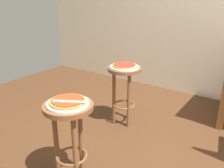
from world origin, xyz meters
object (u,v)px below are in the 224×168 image
serving_plate_middle (124,67)px  pizza_middle (124,65)px  serving_plate_foreground (68,103)px  pizza_foreground (68,101)px  pizza_server_knife (69,101)px  stool_foreground (70,126)px  stool_middle (124,83)px

serving_plate_middle → pizza_middle: (-0.00, 0.00, 0.02)m
pizza_middle → serving_plate_foreground: bearing=-80.9°
pizza_foreground → serving_plate_middle: size_ratio=0.83×
pizza_middle → pizza_server_knife: 1.01m
pizza_foreground → pizza_server_knife: (0.03, -0.02, 0.01)m
stool_foreground → serving_plate_middle: (-0.16, 0.97, 0.18)m
serving_plate_middle → pizza_server_knife: pizza_server_knife is taller
pizza_server_knife → pizza_foreground: bearing=117.9°
pizza_foreground → pizza_middle: (-0.16, 0.97, 0.00)m
stool_foreground → serving_plate_foreground: serving_plate_foreground is taller
stool_foreground → serving_plate_middle: bearing=99.1°
serving_plate_foreground → pizza_foreground: (0.00, 0.00, 0.02)m
serving_plate_middle → pizza_foreground: bearing=-80.9°
pizza_foreground → serving_plate_middle: (-0.16, 0.97, -0.02)m
stool_middle → pizza_server_knife: size_ratio=2.87×
stool_middle → serving_plate_middle: (0.00, -0.00, 0.18)m
stool_middle → pizza_middle: (-0.00, -0.00, 0.19)m
serving_plate_foreground → serving_plate_middle: (-0.16, 0.97, 0.00)m
stool_foreground → pizza_middle: size_ratio=2.46×
pizza_server_knife → pizza_middle: bearing=72.2°
pizza_middle → pizza_server_knife: size_ratio=1.17×
pizza_foreground → pizza_middle: same height
stool_foreground → stool_middle: size_ratio=1.00×
stool_foreground → pizza_server_knife: bearing=-33.7°
serving_plate_middle → pizza_server_knife: size_ratio=1.38×
stool_foreground → stool_middle: 0.99m
serving_plate_middle → pizza_middle: 0.02m
serving_plate_foreground → pizza_server_knife: bearing=-33.7°
stool_foreground → serving_plate_foreground: size_ratio=2.16×
pizza_foreground → stool_middle: pizza_foreground is taller
serving_plate_foreground → stool_middle: serving_plate_foreground is taller
serving_plate_foreground → stool_middle: bearing=99.1°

